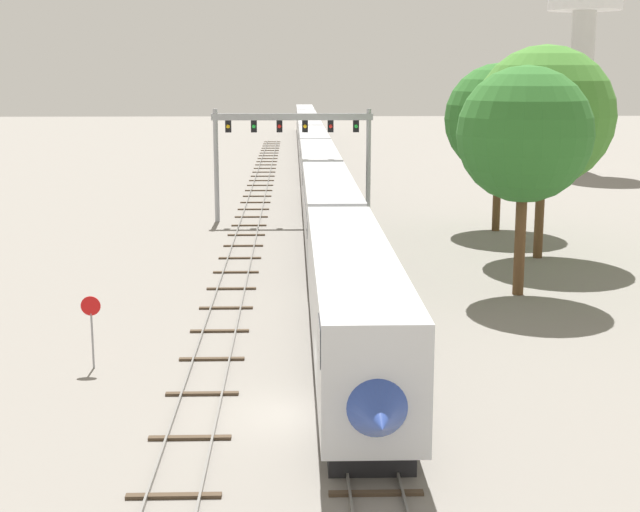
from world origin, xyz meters
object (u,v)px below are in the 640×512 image
Objects in this scene: passenger_train at (313,151)px; trackside_tree_right at (500,119)px; stop_sign at (91,322)px; trackside_tree_mid at (544,116)px; trackside_tree_left at (525,135)px; water_tower at (585,5)px; signal_gantry at (292,139)px.

trackside_tree_right is (12.35, -36.36, 5.33)m from passenger_train.
stop_sign is at bearing -98.52° from passenger_train.
trackside_tree_right reaches higher than stop_sign.
passenger_train is at bearing 105.57° from trackside_tree_mid.
passenger_train is 13.44× the size of trackside_tree_left.
stop_sign is 38.22m from trackside_tree_right.
water_tower is 1.88× the size of trackside_tree_mid.
signal_gantry is 0.94× the size of trackside_tree_mid.
trackside_tree_mid is (-17.11, -48.21, -9.66)m from water_tower.
trackside_tree_right is (3.00, 19.01, -0.23)m from trackside_tree_left.
trackside_tree_mid is (15.08, -14.32, 2.36)m from signal_gantry.
signal_gantry is at bearing -94.06° from passenger_train.
water_tower is 8.39× the size of stop_sign.
trackside_tree_mid reaches higher than trackside_tree_right.
water_tower reaches higher than passenger_train.
water_tower is 2.04× the size of trackside_tree_right.
water_tower is at bearing 46.47° from signal_gantry.
trackside_tree_left is at bearing -63.86° from signal_gantry.
water_tower is at bearing 65.45° from trackside_tree_right.
stop_sign is 0.24× the size of trackside_tree_right.
trackside_tree_right is (-17.59, -38.52, -10.34)m from water_tower.
passenger_train is 56.43m from trackside_tree_left.
trackside_tree_right is at bearing 92.86° from trackside_tree_mid.
trackside_tree_mid reaches higher than trackside_tree_left.
trackside_tree_left reaches higher than signal_gantry.
passenger_train is 6.46× the size of water_tower.
water_tower is (32.19, 33.89, 12.02)m from signal_gantry.
water_tower reaches higher than stop_sign.
passenger_train is 32.02m from signal_gantry.
water_tower is 2.08× the size of trackside_tree_left.
passenger_train is 33.86m from water_tower.
stop_sign is (-10.00, -66.77, -0.74)m from passenger_train.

